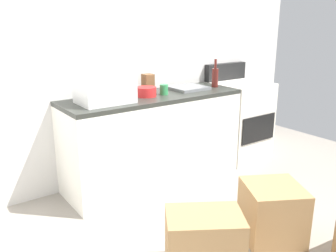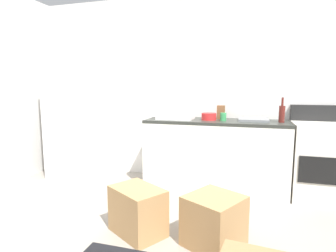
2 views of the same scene
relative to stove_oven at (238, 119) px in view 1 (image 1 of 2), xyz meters
The scene contains 12 objects.
ground_plane 1.99m from the stove_oven, 141.59° to the right, with size 6.00×6.00×0.00m, color gray.
wall_back 1.77m from the stove_oven, 167.22° to the left, with size 5.00×0.10×2.60m, color silver.
kitchen_counter 1.22m from the stove_oven, behind, with size 1.80×0.60×0.90m.
stove_oven is the anchor object (origin of this frame).
microwave 1.83m from the stove_oven, behind, with size 0.46×0.34×0.27m, color white.
sink_basin 0.88m from the stove_oven, behind, with size 0.36×0.32×0.03m, color slate.
wine_bottle 0.70m from the stove_oven, behind, with size 0.07×0.07×0.30m.
coffee_mug 1.22m from the stove_oven, behind, with size 0.08×0.08×0.10m, color #338C4C.
knife_block 1.29m from the stove_oven, behind, with size 0.10×0.10×0.18m, color brown.
mixing_bowl 1.39m from the stove_oven, behind, with size 0.19×0.19×0.09m, color red.
cardboard_box_large 2.24m from the stove_oven, 141.62° to the right, with size 0.48×0.34×0.42m, color #A37A4C.
cardboard_box_medium 1.75m from the stove_oven, 127.60° to the right, with size 0.41×0.42×0.43m, color #A37A4C.
Camera 1 is at (-1.58, -1.67, 1.60)m, focal length 38.59 mm.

